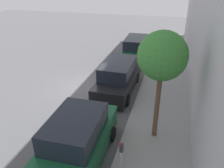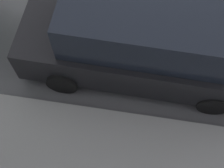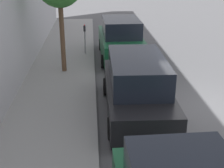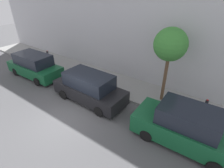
% 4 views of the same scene
% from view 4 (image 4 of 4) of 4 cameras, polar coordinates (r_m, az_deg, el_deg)
% --- Properties ---
extents(ground_plane, '(60.00, 60.00, 0.00)m').
position_cam_4_polar(ground_plane, '(10.50, -14.77, -10.82)').
color(ground_plane, '#515154').
extents(sidewalk, '(2.87, 32.00, 0.15)m').
position_cam_4_polar(sidewalk, '(13.42, 1.07, 0.33)').
color(sidewalk, gray).
rests_on(sidewalk, ground_plane).
extents(parked_suv_nearest, '(2.09, 4.85, 1.98)m').
position_cam_4_polar(parked_suv_nearest, '(8.96, 23.02, -12.85)').
color(parked_suv_nearest, '#14512D').
rests_on(parked_suv_nearest, ground_plane).
extents(parked_minivan_second, '(2.02, 4.93, 1.90)m').
position_cam_4_polar(parked_minivan_second, '(11.23, -7.42, -1.24)').
color(parked_minivan_second, black).
rests_on(parked_minivan_second, ground_plane).
extents(parked_minivan_third, '(2.04, 4.95, 1.90)m').
position_cam_4_polar(parked_minivan_third, '(15.60, -24.02, 5.49)').
color(parked_minivan_third, '#14512D').
rests_on(parked_minivan_third, ground_plane).
extents(parking_meter_near, '(0.11, 0.15, 1.49)m').
position_cam_4_polar(parking_meter_near, '(10.31, 28.01, -7.16)').
color(parking_meter_near, '#ADADB2').
rests_on(parking_meter_near, sidewalk).
extents(parking_meter_far, '(0.11, 0.15, 1.46)m').
position_cam_4_polar(parking_meter_far, '(16.79, -20.10, 8.35)').
color(parking_meter_far, '#ADADB2').
rests_on(parking_meter_far, sidewalk).
extents(street_tree, '(1.88, 1.88, 4.58)m').
position_cam_4_polar(street_tree, '(10.38, 18.52, 11.96)').
color(street_tree, brown).
rests_on(street_tree, sidewalk).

